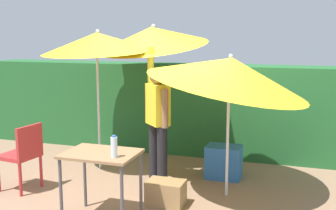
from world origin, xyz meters
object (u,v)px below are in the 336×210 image
person_vendor (158,116)px  chair_plastic (23,153)px  folding_table (101,161)px  crate_cardboard (166,193)px  umbrella_orange (97,42)px  bottle_water (114,147)px  umbrella_rainbow (230,72)px  umbrella_yellow (152,37)px  cooler_box (224,162)px

person_vendor → chair_plastic: 1.85m
folding_table → crate_cardboard: bearing=47.9°
umbrella_orange → chair_plastic: umbrella_orange is taller
folding_table → bottle_water: bottle_water is taller
umbrella_rainbow → umbrella_yellow: 1.81m
umbrella_yellow → bottle_water: bearing=-79.4°
bottle_water → umbrella_orange: bearing=121.6°
umbrella_yellow → person_vendor: 1.43m
crate_cardboard → umbrella_yellow: bearing=115.3°
umbrella_orange → cooler_box: umbrella_orange is taller
crate_cardboard → folding_table: size_ratio=0.56×
chair_plastic → crate_cardboard: bearing=3.4°
umbrella_yellow → chair_plastic: size_ratio=2.65×
cooler_box → crate_cardboard: (-0.48, -1.20, -0.09)m
umbrella_rainbow → bottle_water: size_ratio=8.60×
chair_plastic → bottle_water: bearing=-20.9°
umbrella_rainbow → umbrella_yellow: size_ratio=0.87×
umbrella_orange → folding_table: size_ratio=2.69×
umbrella_rainbow → person_vendor: 1.23m
umbrella_rainbow → umbrella_yellow: (-1.41, 1.05, 0.42)m
umbrella_rainbow → crate_cardboard: bearing=-138.6°
umbrella_rainbow → person_vendor: size_ratio=1.10×
crate_cardboard → bottle_water: (-0.32, -0.73, 0.74)m
umbrella_yellow → cooler_box: 2.21m
umbrella_yellow → cooler_box: size_ratio=4.76×
umbrella_yellow → cooler_box: bearing=-18.8°
umbrella_yellow → crate_cardboard: (0.76, -1.62, -1.86)m
umbrella_rainbow → crate_cardboard: size_ratio=4.58×
crate_cardboard → folding_table: folding_table is taller
chair_plastic → crate_cardboard: 1.98m
cooler_box → folding_table: size_ratio=0.62×
chair_plastic → umbrella_orange: bearing=64.6°
umbrella_orange → bottle_water: size_ratio=8.96×
chair_plastic → folding_table: bearing=-19.2°
umbrella_orange → folding_table: 2.22m
person_vendor → chair_plastic: bearing=-150.9°
cooler_box → umbrella_rainbow: bearing=-75.2°
crate_cardboard → bottle_water: 1.09m
umbrella_yellow → folding_table: 2.60m
umbrella_yellow → folding_table: size_ratio=2.95×
umbrella_rainbow → chair_plastic: bearing=-165.2°
umbrella_orange → cooler_box: (1.89, 0.18, -1.70)m
umbrella_orange → crate_cardboard: size_ratio=4.77×
chair_plastic → crate_cardboard: chair_plastic is taller
cooler_box → crate_cardboard: cooler_box is taller
crate_cardboard → folding_table: 0.97m
folding_table → chair_plastic: bearing=160.8°
person_vendor → cooler_box: (0.85, 0.44, -0.70)m
chair_plastic → bottle_water: 1.78m
person_vendor → crate_cardboard: (0.37, -0.76, -0.78)m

